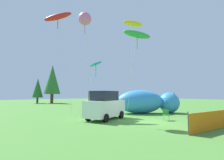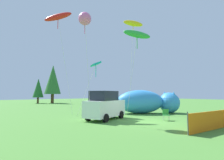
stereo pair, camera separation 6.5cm
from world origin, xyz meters
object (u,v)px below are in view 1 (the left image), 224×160
(parked_car, at_px, (105,106))
(kite_red_lizard, at_px, (58,17))
(kite_yellow_hero, at_px, (133,24))
(inflatable_cat, at_px, (147,103))
(kite_teal_diamond, at_px, (96,65))
(folding_chair, at_px, (166,114))
(kite_pink_octopus, at_px, (85,19))
(kite_green_fish, at_px, (137,35))

(parked_car, height_order, kite_red_lizard, kite_red_lizard)
(kite_red_lizard, relative_size, kite_yellow_hero, 1.05)
(inflatable_cat, distance_m, kite_teal_diamond, 6.85)
(inflatable_cat, bearing_deg, folding_chair, -91.47)
(kite_pink_octopus, bearing_deg, folding_chair, -43.14)
(inflatable_cat, distance_m, kite_green_fish, 7.42)
(folding_chair, height_order, kite_red_lizard, kite_red_lizard)
(parked_car, height_order, kite_green_fish, kite_green_fish)
(folding_chair, bearing_deg, parked_car, -88.50)
(parked_car, height_order, inflatable_cat, inflatable_cat)
(kite_red_lizard, bearing_deg, folding_chair, -60.54)
(folding_chair, distance_m, inflatable_cat, 5.05)
(kite_red_lizard, distance_m, kite_green_fish, 8.76)
(inflatable_cat, bearing_deg, parked_car, -141.26)
(kite_pink_octopus, height_order, kite_red_lizard, kite_red_lizard)
(kite_pink_octopus, xyz_separation_m, kite_teal_diamond, (2.39, 1.83, -3.46))
(kite_red_lizard, bearing_deg, kite_pink_octopus, -84.85)
(kite_pink_octopus, xyz_separation_m, kite_red_lizard, (-0.43, 4.77, 1.71))
(kite_red_lizard, bearing_deg, inflatable_cat, -32.52)
(kite_teal_diamond, bearing_deg, parked_car, -109.06)
(kite_pink_octopus, xyz_separation_m, kite_yellow_hero, (6.47, 0.51, 1.43))
(parked_car, height_order, kite_yellow_hero, kite_yellow_hero)
(kite_teal_diamond, bearing_deg, kite_red_lizard, 133.92)
(parked_car, relative_size, kite_green_fish, 0.55)
(inflatable_cat, xyz_separation_m, kite_red_lizard, (-8.05, 5.13, 9.01))
(kite_teal_diamond, bearing_deg, kite_green_fish, -67.76)
(kite_red_lizard, distance_m, kite_yellow_hero, 8.11)
(parked_car, distance_m, kite_pink_octopus, 7.53)
(inflatable_cat, height_order, kite_yellow_hero, kite_yellow_hero)
(parked_car, distance_m, kite_yellow_hero, 10.23)
(folding_chair, distance_m, kite_yellow_hero, 10.76)
(folding_chair, height_order, kite_pink_octopus, kite_pink_octopus)
(kite_pink_octopus, bearing_deg, kite_teal_diamond, 37.48)
(kite_red_lizard, relative_size, kite_green_fish, 1.39)
(parked_car, distance_m, kite_teal_diamond, 4.90)
(kite_pink_octopus, distance_m, kite_green_fish, 4.75)
(kite_red_lizard, height_order, kite_green_fish, kite_red_lizard)
(kite_green_fish, bearing_deg, kite_teal_diamond, 112.24)
(folding_chair, bearing_deg, inflatable_cat, -167.02)
(inflatable_cat, relative_size, kite_green_fish, 0.84)
(kite_pink_octopus, bearing_deg, inflatable_cat, -2.76)
(folding_chair, relative_size, kite_yellow_hero, 0.08)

